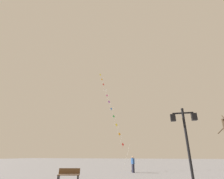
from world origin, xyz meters
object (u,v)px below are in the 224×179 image
at_px(park_bench, 69,175).
at_px(twin_lantern_lamp_post, 186,131).
at_px(kite_flyer, 133,164).
at_px(kite_train, 110,106).

bearing_deg(park_bench, twin_lantern_lamp_post, -29.21).
xyz_separation_m(kite_flyer, park_bench, (-3.83, -7.94, -0.45)).
relative_size(kite_flyer, park_bench, 1.03).
distance_m(kite_train, park_bench, 16.23).
distance_m(kite_flyer, park_bench, 8.82).
bearing_deg(kite_flyer, twin_lantern_lamp_post, 166.54).
height_order(twin_lantern_lamp_post, kite_train, kite_train).
bearing_deg(twin_lantern_lamp_post, park_bench, 163.86).
relative_size(twin_lantern_lamp_post, kite_train, 0.25).
xyz_separation_m(kite_train, kite_flyer, (4.04, -5.56, -8.55)).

